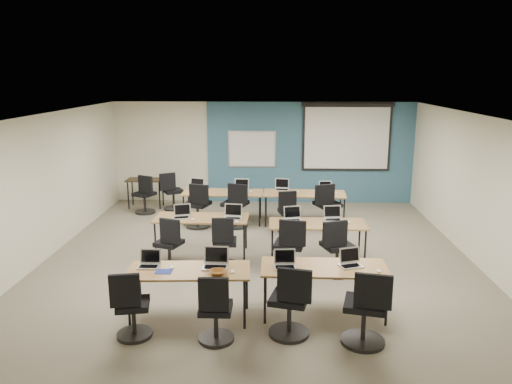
{
  "coord_description": "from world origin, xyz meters",
  "views": [
    {
      "loc": [
        0.28,
        -8.8,
        3.41
      ],
      "look_at": [
        -0.05,
        0.4,
        1.23
      ],
      "focal_mm": 35.0,
      "sensor_mm": 36.0,
      "label": 1
    }
  ],
  "objects_px": {
    "training_table_front_right": "(324,270)",
    "laptop_6": "(292,217)",
    "task_chair_5": "(224,246)",
    "laptop_1": "(216,262)",
    "utility_table": "(145,183)",
    "task_chair_11": "(327,210)",
    "whiteboard": "(252,149)",
    "laptop_8": "(197,187)",
    "laptop_0": "(149,262)",
    "spare_chair_a": "(172,194)",
    "task_chair_9": "(236,209)",
    "laptop_11": "(325,189)",
    "laptop_10": "(282,187)",
    "training_table_back_right": "(304,195)",
    "task_chair_4": "(170,247)",
    "laptop_3": "(350,261)",
    "task_chair_8": "(198,209)",
    "task_chair_0": "(131,311)",
    "training_table_mid_left": "(202,220)",
    "spare_chair_b": "(145,198)",
    "projector_screen": "(347,133)",
    "training_table_back_left": "(223,194)",
    "laptop_7": "(333,216)",
    "training_table_front_left": "(189,273)",
    "laptop_2": "(285,263)",
    "task_chair_10": "(289,215)",
    "task_chair_2": "(290,307)",
    "laptop_4": "(182,214)",
    "task_chair_6": "(290,251)",
    "laptop_9": "(242,187)",
    "task_chair_1": "(215,315)",
    "task_chair_7": "(336,252)",
    "laptop_5": "(233,215)"
  },
  "relations": [
    {
      "from": "training_table_front_right",
      "to": "laptop_6",
      "type": "bearing_deg",
      "value": 99.75
    },
    {
      "from": "task_chair_5",
      "to": "laptop_1",
      "type": "bearing_deg",
      "value": -91.74
    },
    {
      "from": "utility_table",
      "to": "training_table_front_right",
      "type": "bearing_deg",
      "value": -54.88
    },
    {
      "from": "task_chair_11",
      "to": "whiteboard",
      "type": "bearing_deg",
      "value": 104.58
    },
    {
      "from": "whiteboard",
      "to": "laptop_8",
      "type": "height_order",
      "value": "whiteboard"
    },
    {
      "from": "laptop_0",
      "to": "spare_chair_a",
      "type": "distance_m",
      "value": 5.75
    },
    {
      "from": "task_chair_9",
      "to": "laptop_11",
      "type": "height_order",
      "value": "task_chair_9"
    },
    {
      "from": "laptop_10",
      "to": "laptop_6",
      "type": "bearing_deg",
      "value": -78.7
    },
    {
      "from": "training_table_back_right",
      "to": "task_chair_4",
      "type": "height_order",
      "value": "task_chair_4"
    },
    {
      "from": "laptop_3",
      "to": "task_chair_8",
      "type": "distance_m",
      "value": 4.95
    },
    {
      "from": "laptop_3",
      "to": "task_chair_11",
      "type": "bearing_deg",
      "value": 69.29
    },
    {
      "from": "utility_table",
      "to": "task_chair_0",
      "type": "bearing_deg",
      "value": -77.03
    },
    {
      "from": "training_table_mid_left",
      "to": "laptop_0",
      "type": "distance_m",
      "value": 2.55
    },
    {
      "from": "spare_chair_b",
      "to": "task_chair_8",
      "type": "bearing_deg",
      "value": -10.71
    },
    {
      "from": "projector_screen",
      "to": "laptop_6",
      "type": "height_order",
      "value": "projector_screen"
    },
    {
      "from": "task_chair_5",
      "to": "whiteboard",
      "type": "bearing_deg",
      "value": 82.88
    },
    {
      "from": "laptop_1",
      "to": "utility_table",
      "type": "distance_m",
      "value": 6.42
    },
    {
      "from": "projector_screen",
      "to": "training_table_mid_left",
      "type": "bearing_deg",
      "value": -129.14
    },
    {
      "from": "task_chair_8",
      "to": "laptop_8",
      "type": "bearing_deg",
      "value": 118.87
    },
    {
      "from": "task_chair_5",
      "to": "task_chair_9",
      "type": "bearing_deg",
      "value": 85.81
    },
    {
      "from": "training_table_back_left",
      "to": "laptop_7",
      "type": "height_order",
      "value": "laptop_7"
    },
    {
      "from": "spare_chair_b",
      "to": "training_table_front_left",
      "type": "bearing_deg",
      "value": -43.36
    },
    {
      "from": "projector_screen",
      "to": "task_chair_4",
      "type": "relative_size",
      "value": 2.5
    },
    {
      "from": "task_chair_11",
      "to": "laptop_1",
      "type": "bearing_deg",
      "value": -138.15
    },
    {
      "from": "projector_screen",
      "to": "utility_table",
      "type": "relative_size",
      "value": 2.57
    },
    {
      "from": "training_table_front_right",
      "to": "laptop_6",
      "type": "distance_m",
      "value": 2.35
    },
    {
      "from": "laptop_7",
      "to": "task_chair_4",
      "type": "bearing_deg",
      "value": -173.83
    },
    {
      "from": "laptop_2",
      "to": "training_table_front_right",
      "type": "bearing_deg",
      "value": -3.45
    },
    {
      "from": "laptop_2",
      "to": "spare_chair_b",
      "type": "height_order",
      "value": "spare_chair_b"
    },
    {
      "from": "task_chair_4",
      "to": "utility_table",
      "type": "distance_m",
      "value": 4.45
    },
    {
      "from": "task_chair_10",
      "to": "task_chair_11",
      "type": "bearing_deg",
      "value": 9.14
    },
    {
      "from": "task_chair_0",
      "to": "laptop_11",
      "type": "relative_size",
      "value": 3.22
    },
    {
      "from": "task_chair_2",
      "to": "laptop_6",
      "type": "bearing_deg",
      "value": 101.45
    },
    {
      "from": "task_chair_8",
      "to": "task_chair_0",
      "type": "bearing_deg",
      "value": -73.13
    },
    {
      "from": "laptop_4",
      "to": "laptop_1",
      "type": "bearing_deg",
      "value": -85.25
    },
    {
      "from": "training_table_mid_left",
      "to": "task_chair_6",
      "type": "bearing_deg",
      "value": -30.44
    },
    {
      "from": "training_table_back_left",
      "to": "task_chair_4",
      "type": "distance_m",
      "value": 3.0
    },
    {
      "from": "laptop_9",
      "to": "laptop_11",
      "type": "relative_size",
      "value": 1.15
    },
    {
      "from": "laptop_3",
      "to": "laptop_11",
      "type": "height_order",
      "value": "laptop_3"
    },
    {
      "from": "task_chair_6",
      "to": "laptop_7",
      "type": "bearing_deg",
      "value": 59.87
    },
    {
      "from": "task_chair_1",
      "to": "task_chair_5",
      "type": "distance_m",
      "value": 2.62
    },
    {
      "from": "task_chair_9",
      "to": "spare_chair_a",
      "type": "height_order",
      "value": "task_chair_9"
    },
    {
      "from": "task_chair_7",
      "to": "spare_chair_a",
      "type": "xyz_separation_m",
      "value": [
        -3.69,
        4.16,
        -0.02
      ]
    },
    {
      "from": "task_chair_6",
      "to": "laptop_8",
      "type": "bearing_deg",
      "value": 133.93
    },
    {
      "from": "task_chair_5",
      "to": "task_chair_7",
      "type": "bearing_deg",
      "value": -12.7
    },
    {
      "from": "laptop_5",
      "to": "laptop_11",
      "type": "distance_m",
      "value": 3.06
    },
    {
      "from": "laptop_10",
      "to": "laptop_2",
      "type": "bearing_deg",
      "value": -82.64
    },
    {
      "from": "task_chair_6",
      "to": "task_chair_9",
      "type": "xyz_separation_m",
      "value": [
        -1.14,
        2.72,
        0.01
      ]
    },
    {
      "from": "laptop_10",
      "to": "spare_chair_a",
      "type": "xyz_separation_m",
      "value": [
        -2.8,
        0.74,
        -0.39
      ]
    },
    {
      "from": "laptop_9",
      "to": "task_chair_10",
      "type": "relative_size",
      "value": 0.35
    }
  ]
}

